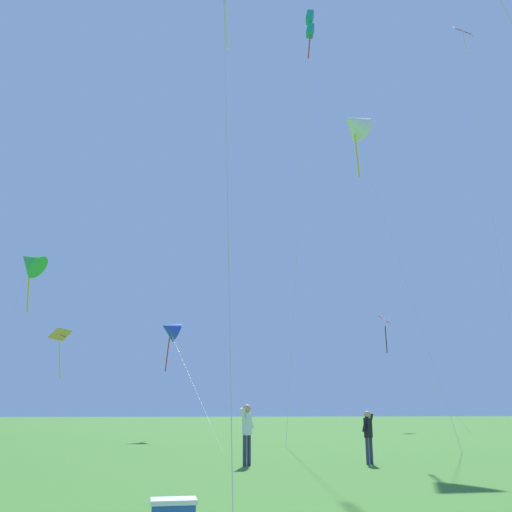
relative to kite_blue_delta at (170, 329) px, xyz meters
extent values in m
cylinder|color=silver|center=(0.98, -19.05, 8.35)|extent=(0.31, 0.23, 2.27)
cylinder|color=silver|center=(0.51, -23.53, 1.70)|extent=(0.76, 8.88, 16.70)
cone|color=blue|center=(0.00, 0.01, 0.01)|extent=(1.71, 1.56, 1.59)
cylinder|color=red|center=(-0.09, -0.08, -1.59)|extent=(0.28, 0.27, 2.17)
cylinder|color=silver|center=(1.01, -5.93, -3.37)|extent=(2.03, 11.88, 6.55)
cone|color=green|center=(-9.58, 2.94, 4.81)|extent=(2.59, 2.30, 2.26)
cylinder|color=yellow|center=(-9.50, 2.95, 2.70)|extent=(0.28, 0.15, 2.80)
cylinder|color=silver|center=(-9.85, -0.48, -0.99)|extent=(0.54, 6.84, 11.30)
cube|color=teal|center=(8.84, -3.80, 22.08)|extent=(0.80, 0.88, 0.82)
cube|color=teal|center=(8.84, -3.80, 20.94)|extent=(0.80, 0.88, 0.82)
cylinder|color=#3F382D|center=(8.84, -3.80, 21.51)|extent=(0.05, 0.05, 1.63)
cylinder|color=red|center=(8.75, -3.75, 19.75)|extent=(0.32, 0.23, 2.05)
cylinder|color=silver|center=(7.03, -6.73, 7.35)|extent=(3.64, 5.86, 27.99)
cube|color=yellow|center=(-8.31, 9.92, 0.82)|extent=(1.91, 1.41, 1.27)
cylinder|color=#3F382D|center=(-8.31, 9.92, 0.82)|extent=(1.09, 1.03, 0.53)
cylinder|color=yellow|center=(-8.17, 10.03, -1.17)|extent=(0.39, 0.33, 2.83)
cylinder|color=silver|center=(-9.86, 6.26, -2.97)|extent=(3.13, 7.34, 7.35)
cone|color=white|center=(9.30, -9.90, 10.17)|extent=(2.21, 2.15, 1.87)
cylinder|color=yellow|center=(9.40, -9.81, 8.32)|extent=(0.32, 0.29, 2.44)
cylinder|color=silver|center=(10.24, -12.21, 1.69)|extent=(1.89, 4.63, 16.68)
cube|color=red|center=(17.18, -9.17, 17.93)|extent=(1.43, 0.66, 1.05)
cylinder|color=#3F382D|center=(17.18, -9.17, 17.93)|extent=(0.94, 0.30, 0.49)
cylinder|color=silver|center=(17.27, -9.15, 16.87)|extent=(0.25, 0.11, 1.33)
cylinder|color=silver|center=(16.10, -11.25, 5.60)|extent=(2.16, 4.17, 24.49)
cube|color=pink|center=(20.25, 12.44, 3.24)|extent=(1.52, 1.79, 1.32)
cylinder|color=#3F382D|center=(20.25, 12.44, 3.24)|extent=(1.36, 0.65, 0.59)
cylinder|color=black|center=(20.24, 12.39, 1.40)|extent=(0.11, 0.20, 2.50)
cylinder|color=silver|center=(21.30, 7.87, -1.77)|extent=(2.12, 9.15, 9.76)
cylinder|color=#2D3351|center=(5.78, -18.52, -6.26)|extent=(0.10, 0.10, 0.78)
cylinder|color=#2D3351|center=(5.64, -18.59, -6.26)|extent=(0.10, 0.10, 0.78)
cube|color=black|center=(5.71, -18.56, -5.57)|extent=(0.25, 0.25, 0.58)
cylinder|color=black|center=(5.82, -18.50, -5.43)|extent=(0.27, 0.18, 0.54)
cylinder|color=black|center=(5.60, -18.61, -5.43)|extent=(0.27, 0.18, 0.54)
sphere|color=tan|center=(5.71, -18.56, -5.18)|extent=(0.21, 0.21, 0.21)
cylinder|color=#2D3351|center=(1.86, -18.44, -6.21)|extent=(0.12, 0.12, 0.87)
cylinder|color=#2D3351|center=(2.00, -18.33, -6.21)|extent=(0.12, 0.12, 0.87)
cube|color=white|center=(1.93, -18.39, -5.45)|extent=(0.29, 0.29, 0.65)
cylinder|color=white|center=(1.82, -18.47, -5.29)|extent=(0.29, 0.25, 0.61)
cylinder|color=white|center=(2.04, -18.30, -5.29)|extent=(0.29, 0.25, 0.61)
sphere|color=tan|center=(1.93, -18.39, -5.00)|extent=(0.24, 0.24, 0.24)
cube|color=white|center=(-0.59, -27.49, -6.23)|extent=(0.60, 0.40, 0.06)
camera|label=1|loc=(-0.95, -35.34, -5.11)|focal=38.29mm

